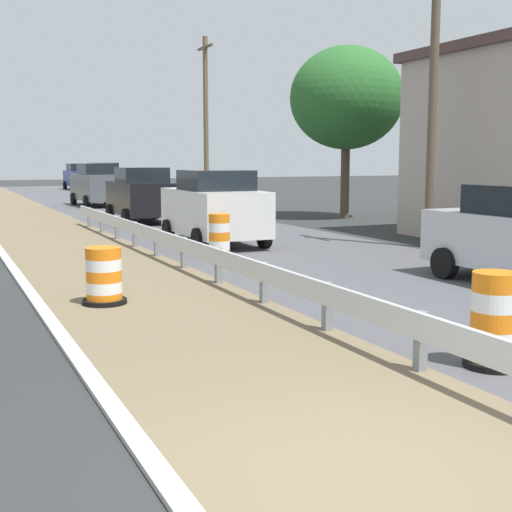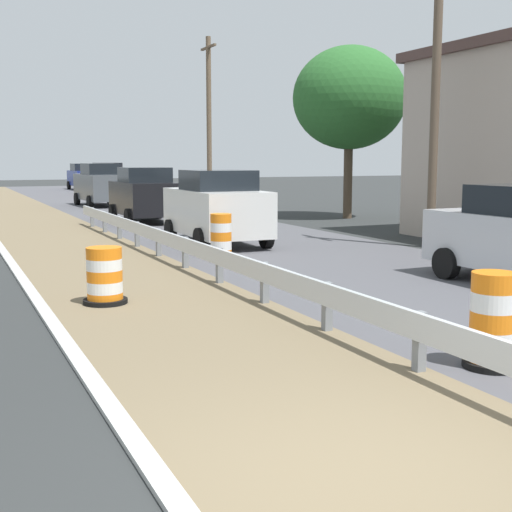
% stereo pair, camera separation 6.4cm
% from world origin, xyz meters
% --- Properties ---
extents(ground_plane, '(160.00, 160.00, 0.00)m').
position_xyz_m(ground_plane, '(0.00, 0.00, 0.00)').
color(ground_plane, '#2B2D2D').
extents(median_dirt_strip, '(3.59, 120.00, 0.01)m').
position_xyz_m(median_dirt_strip, '(0.59, 0.00, 0.00)').
color(median_dirt_strip, '#706047').
rests_on(median_dirt_strip, ground).
extents(guardrail_median, '(0.18, 41.52, 0.71)m').
position_xyz_m(guardrail_median, '(2.15, 0.98, 0.52)').
color(guardrail_median, silver).
rests_on(guardrail_median, ground).
extents(traffic_barrel_nearest, '(0.66, 0.66, 1.13)m').
position_xyz_m(traffic_barrel_nearest, '(3.07, 1.78, 0.51)').
color(traffic_barrel_nearest, orange).
rests_on(traffic_barrel_nearest, ground).
extents(traffic_barrel_close, '(0.74, 0.74, 0.96)m').
position_xyz_m(traffic_barrel_close, '(-0.26, 7.25, 0.43)').
color(traffic_barrel_close, orange).
rests_on(traffic_barrel_close, ground).
extents(traffic_barrel_mid, '(0.65, 0.65, 1.10)m').
position_xyz_m(traffic_barrel_mid, '(3.50, 11.38, 0.50)').
color(traffic_barrel_mid, orange).
rests_on(traffic_barrel_mid, ground).
extents(car_lead_near_lane, '(2.12, 4.49, 2.20)m').
position_xyz_m(car_lead_near_lane, '(4.82, 31.67, 1.10)').
color(car_lead_near_lane, '#4C5156').
rests_on(car_lead_near_lane, ground).
extents(car_trailing_near_lane, '(2.10, 4.46, 2.17)m').
position_xyz_m(car_trailing_near_lane, '(7.85, 43.25, 1.08)').
color(car_trailing_near_lane, maroon).
rests_on(car_trailing_near_lane, ground).
extents(car_lead_far_lane, '(2.13, 4.03, 2.11)m').
position_xyz_m(car_lead_far_lane, '(4.44, 21.73, 1.05)').
color(car_lead_far_lane, black).
rests_on(car_lead_far_lane, ground).
extents(car_mid_far_lane, '(2.22, 4.10, 2.07)m').
position_xyz_m(car_mid_far_lane, '(7.73, 51.51, 1.03)').
color(car_mid_far_lane, navy).
rests_on(car_mid_far_lane, ground).
extents(car_trailing_far_lane, '(2.20, 4.20, 2.12)m').
position_xyz_m(car_trailing_far_lane, '(4.42, 14.02, 1.06)').
color(car_trailing_far_lane, silver).
rests_on(car_trailing_far_lane, ground).
extents(utility_pole_near, '(0.24, 1.80, 8.08)m').
position_xyz_m(utility_pole_near, '(9.52, 10.89, 4.19)').
color(utility_pole_near, brown).
rests_on(utility_pole_near, ground).
extents(utility_pole_mid, '(0.24, 1.80, 8.23)m').
position_xyz_m(utility_pole_mid, '(9.34, 27.49, 4.27)').
color(utility_pole_mid, brown).
rests_on(utility_pole_mid, ground).
extents(tree_roadside, '(4.58, 4.58, 6.93)m').
position_xyz_m(tree_roadside, '(12.51, 19.89, 4.86)').
color(tree_roadside, '#4C3D2D').
rests_on(tree_roadside, ground).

